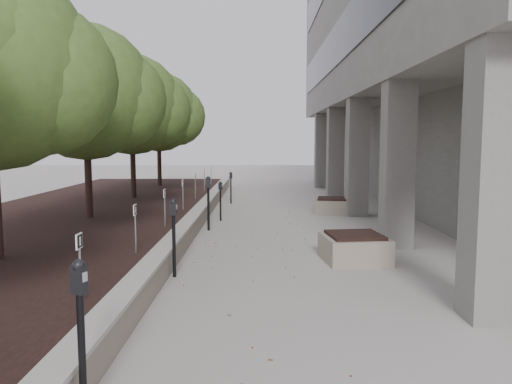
{
  "coord_description": "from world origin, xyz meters",
  "views": [
    {
      "loc": [
        0.09,
        -6.06,
        2.61
      ],
      "look_at": [
        -0.02,
        6.69,
        1.26
      ],
      "focal_mm": 34.96,
      "sensor_mm": 36.0,
      "label": 1
    }
  ],
  "objects_px": {
    "parking_meter_4": "(220,201)",
    "planter_front": "(354,247)",
    "parking_meter_3": "(208,203)",
    "crabapple_tree_3": "(86,121)",
    "parking_meter_5": "(231,188)",
    "crabapple_tree_5": "(159,129)",
    "crabapple_tree_4": "(132,126)",
    "parking_meter_2": "(174,238)",
    "planter_back": "(332,205)",
    "parking_meter_1": "(81,341)"
  },
  "relations": [
    {
      "from": "crabapple_tree_3",
      "to": "parking_meter_5",
      "type": "bearing_deg",
      "value": 58.7
    },
    {
      "from": "crabapple_tree_4",
      "to": "parking_meter_4",
      "type": "bearing_deg",
      "value": -41.67
    },
    {
      "from": "crabapple_tree_5",
      "to": "parking_meter_5",
      "type": "relative_size",
      "value": 4.16
    },
    {
      "from": "parking_meter_4",
      "to": "parking_meter_2",
      "type": "bearing_deg",
      "value": -72.27
    },
    {
      "from": "planter_front",
      "to": "planter_back",
      "type": "distance_m",
      "value": 7.07
    },
    {
      "from": "crabapple_tree_3",
      "to": "parking_meter_2",
      "type": "height_order",
      "value": "crabapple_tree_3"
    },
    {
      "from": "crabapple_tree_3",
      "to": "parking_meter_4",
      "type": "bearing_deg",
      "value": 26.34
    },
    {
      "from": "crabapple_tree_3",
      "to": "crabapple_tree_4",
      "type": "height_order",
      "value": "same"
    },
    {
      "from": "parking_meter_1",
      "to": "parking_meter_5",
      "type": "bearing_deg",
      "value": 110.12
    },
    {
      "from": "parking_meter_2",
      "to": "parking_meter_1",
      "type": "bearing_deg",
      "value": -83.58
    },
    {
      "from": "parking_meter_1",
      "to": "parking_meter_3",
      "type": "xyz_separation_m",
      "value": [
        0.15,
        9.78,
        0.02
      ]
    },
    {
      "from": "parking_meter_2",
      "to": "planter_back",
      "type": "bearing_deg",
      "value": 69.68
    },
    {
      "from": "parking_meter_5",
      "to": "parking_meter_3",
      "type": "bearing_deg",
      "value": -110.88
    },
    {
      "from": "parking_meter_2",
      "to": "parking_meter_5",
      "type": "relative_size",
      "value": 1.15
    },
    {
      "from": "crabapple_tree_5",
      "to": "planter_front",
      "type": "relative_size",
      "value": 4.18
    },
    {
      "from": "parking_meter_3",
      "to": "parking_meter_5",
      "type": "xyz_separation_m",
      "value": [
        0.3,
        5.98,
        -0.13
      ]
    },
    {
      "from": "parking_meter_3",
      "to": "planter_front",
      "type": "bearing_deg",
      "value": -57.22
    },
    {
      "from": "parking_meter_3",
      "to": "parking_meter_1",
      "type": "bearing_deg",
      "value": -102.08
    },
    {
      "from": "planter_front",
      "to": "planter_back",
      "type": "xyz_separation_m",
      "value": [
        0.52,
        7.05,
        -0.03
      ]
    },
    {
      "from": "crabapple_tree_4",
      "to": "parking_meter_3",
      "type": "xyz_separation_m",
      "value": [
        3.4,
        -4.9,
        -2.33
      ]
    },
    {
      "from": "parking_meter_3",
      "to": "parking_meter_4",
      "type": "distance_m",
      "value": 1.71
    },
    {
      "from": "crabapple_tree_5",
      "to": "parking_meter_4",
      "type": "bearing_deg",
      "value": -66.27
    },
    {
      "from": "parking_meter_1",
      "to": "parking_meter_4",
      "type": "xyz_separation_m",
      "value": [
        0.36,
        11.48,
        -0.13
      ]
    },
    {
      "from": "parking_meter_4",
      "to": "planter_front",
      "type": "bearing_deg",
      "value": -37.37
    },
    {
      "from": "crabapple_tree_4",
      "to": "parking_meter_1",
      "type": "height_order",
      "value": "crabapple_tree_4"
    },
    {
      "from": "parking_meter_5",
      "to": "parking_meter_2",
      "type": "bearing_deg",
      "value": -110.38
    },
    {
      "from": "parking_meter_1",
      "to": "planter_front",
      "type": "height_order",
      "value": "parking_meter_1"
    },
    {
      "from": "crabapple_tree_4",
      "to": "parking_meter_2",
      "type": "distance_m",
      "value": 10.59
    },
    {
      "from": "parking_meter_3",
      "to": "parking_meter_4",
      "type": "height_order",
      "value": "parking_meter_3"
    },
    {
      "from": "parking_meter_3",
      "to": "parking_meter_5",
      "type": "height_order",
      "value": "parking_meter_3"
    },
    {
      "from": "crabapple_tree_3",
      "to": "parking_meter_3",
      "type": "relative_size",
      "value": 3.46
    },
    {
      "from": "crabapple_tree_3",
      "to": "parking_meter_4",
      "type": "distance_m",
      "value": 4.73
    },
    {
      "from": "parking_meter_3",
      "to": "crabapple_tree_3",
      "type": "bearing_deg",
      "value": 170.4
    },
    {
      "from": "crabapple_tree_3",
      "to": "parking_meter_5",
      "type": "xyz_separation_m",
      "value": [
        3.69,
        6.07,
        -2.47
      ]
    },
    {
      "from": "parking_meter_3",
      "to": "parking_meter_4",
      "type": "relative_size",
      "value": 1.23
    },
    {
      "from": "planter_front",
      "to": "parking_meter_2",
      "type": "bearing_deg",
      "value": -161.09
    },
    {
      "from": "parking_meter_4",
      "to": "crabapple_tree_4",
      "type": "bearing_deg",
      "value": 159.19
    },
    {
      "from": "parking_meter_1",
      "to": "parking_meter_2",
      "type": "distance_m",
      "value": 4.89
    },
    {
      "from": "parking_meter_1",
      "to": "parking_meter_2",
      "type": "xyz_separation_m",
      "value": [
        0.0,
        4.89,
        -0.02
      ]
    },
    {
      "from": "parking_meter_2",
      "to": "parking_meter_4",
      "type": "bearing_deg",
      "value": 93.3
    },
    {
      "from": "crabapple_tree_4",
      "to": "planter_front",
      "type": "xyz_separation_m",
      "value": [
        6.91,
        -8.54,
        -2.82
      ]
    },
    {
      "from": "parking_meter_4",
      "to": "planter_front",
      "type": "relative_size",
      "value": 0.98
    },
    {
      "from": "parking_meter_3",
      "to": "planter_front",
      "type": "relative_size",
      "value": 1.21
    },
    {
      "from": "crabapple_tree_5",
      "to": "parking_meter_1",
      "type": "bearing_deg",
      "value": -80.63
    },
    {
      "from": "parking_meter_2",
      "to": "parking_meter_5",
      "type": "xyz_separation_m",
      "value": [
        0.44,
        10.87,
        -0.1
      ]
    },
    {
      "from": "crabapple_tree_5",
      "to": "parking_meter_3",
      "type": "distance_m",
      "value": 10.73
    },
    {
      "from": "crabapple_tree_4",
      "to": "planter_back",
      "type": "xyz_separation_m",
      "value": [
        7.43,
        -1.5,
        -2.84
      ]
    },
    {
      "from": "parking_meter_4",
      "to": "planter_front",
      "type": "height_order",
      "value": "parking_meter_4"
    },
    {
      "from": "parking_meter_5",
      "to": "crabapple_tree_5",
      "type": "bearing_deg",
      "value": 115.19
    },
    {
      "from": "crabapple_tree_3",
      "to": "planter_front",
      "type": "xyz_separation_m",
      "value": [
        6.91,
        -3.54,
        -2.82
      ]
    }
  ]
}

